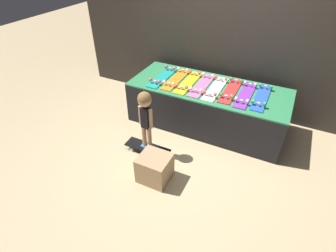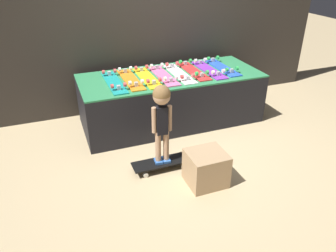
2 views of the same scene
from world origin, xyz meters
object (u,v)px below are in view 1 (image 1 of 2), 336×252
Objects in this scene: skateboard_yellow_on_rack at (189,82)px; storage_box at (155,168)px; child at (145,111)px; skateboard_orange_on_rack at (176,79)px; skateboard_teal_on_rack at (163,77)px; skateboard_purple_on_rack at (245,94)px; skateboard_on_floor at (148,148)px; skateboard_white_on_rack at (216,88)px; skateboard_red_on_rack at (231,90)px; skateboard_pink_on_rack at (202,85)px; skateboard_blue_on_rack at (262,97)px.

skateboard_yellow_on_rack is 2.10× the size of storage_box.
skateboard_orange_on_rack is at bearing 97.17° from child.
skateboard_teal_on_rack is 0.22m from skateboard_orange_on_rack.
skateboard_on_floor is at bearing -135.67° from skateboard_purple_on_rack.
skateboard_red_on_rack is at bearing 11.27° from skateboard_white_on_rack.
skateboard_on_floor is (-1.04, -1.01, -0.61)m from skateboard_purple_on_rack.
skateboard_yellow_on_rack is at bearing -178.90° from skateboard_pink_on_rack.
skateboard_yellow_on_rack and skateboard_white_on_rack have the same top height.
skateboard_purple_on_rack is at bearing -7.53° from skateboard_red_on_rack.
skateboard_blue_on_rack is (1.08, 0.04, 0.00)m from skateboard_yellow_on_rack.
skateboard_purple_on_rack reaches higher than storage_box.
storage_box is at bearing -92.46° from skateboard_pink_on_rack.
skateboard_white_on_rack and skateboard_blue_on_rack have the same top height.
storage_box is at bearing -122.96° from skateboard_blue_on_rack.
skateboard_purple_on_rack is at bearing 0.87° from skateboard_teal_on_rack.
skateboard_orange_on_rack is at bearing 178.54° from skateboard_pink_on_rack.
skateboard_red_on_rack is 1.00× the size of skateboard_purple_on_rack.
skateboard_teal_on_rack reaches higher than storage_box.
skateboard_teal_on_rack and skateboard_yellow_on_rack have the same top height.
skateboard_purple_on_rack is at bearing -0.50° from skateboard_orange_on_rack.
skateboard_orange_on_rack is 1.19m from skateboard_on_floor.
skateboard_teal_on_rack and skateboard_pink_on_rack have the same top height.
skateboard_purple_on_rack is at bearing 0.39° from skateboard_yellow_on_rack.
child is (0.26, -0.99, 0.02)m from skateboard_teal_on_rack.
skateboard_blue_on_rack reaches higher than skateboard_on_floor.
skateboard_orange_on_rack is at bearing 7.65° from skateboard_teal_on_rack.
skateboard_pink_on_rack is at bearing 73.69° from child.
skateboard_pink_on_rack is 2.10× the size of storage_box.
skateboard_orange_on_rack and skateboard_pink_on_rack have the same top height.
skateboard_on_floor is at bearing -140.19° from skateboard_blue_on_rack.
skateboard_orange_on_rack is at bearing 177.89° from skateboard_white_on_rack.
skateboard_red_on_rack is 0.90× the size of child.
child is at bearing 130.70° from storage_box.
skateboard_yellow_on_rack is 0.43m from skateboard_white_on_rack.
skateboard_white_on_rack is 0.43m from skateboard_purple_on_rack.
skateboard_yellow_on_rack is (0.22, -0.02, 0.00)m from skateboard_orange_on_rack.
skateboard_yellow_on_rack and skateboard_blue_on_rack have the same top height.
skateboard_orange_on_rack is 1.30m from skateboard_blue_on_rack.
skateboard_teal_on_rack is 1.30m from skateboard_purple_on_rack.
child is 0.73m from storage_box.
skateboard_teal_on_rack is at bearing -179.66° from skateboard_white_on_rack.
skateboard_yellow_on_rack is at bearing -176.96° from skateboard_red_on_rack.
skateboard_teal_on_rack is 1.08m from skateboard_red_on_rack.
skateboard_white_on_rack is at bearing -2.11° from skateboard_orange_on_rack.
skateboard_orange_on_rack is at bearing 179.50° from skateboard_purple_on_rack.
skateboard_on_floor is at bearing -110.99° from skateboard_pink_on_rack.
skateboard_blue_on_rack is 1.74m from skateboard_on_floor.
storage_box is (0.59, -1.37, -0.51)m from skateboard_teal_on_rack.
skateboard_purple_on_rack is 1.45m from child.
skateboard_teal_on_rack is 1.21× the size of skateboard_on_floor.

